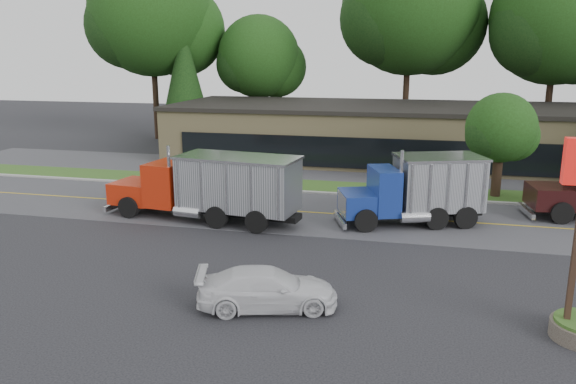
% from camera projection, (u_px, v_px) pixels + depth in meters
% --- Properties ---
extents(ground, '(140.00, 140.00, 0.00)m').
position_uv_depth(ground, '(264.00, 276.00, 21.29)').
color(ground, '#36363C').
rests_on(ground, ground).
extents(road, '(60.00, 8.00, 0.02)m').
position_uv_depth(road, '(310.00, 212.00, 29.80)').
color(road, '#59595E').
rests_on(road, ground).
extents(center_line, '(60.00, 0.12, 0.01)m').
position_uv_depth(center_line, '(310.00, 212.00, 29.80)').
color(center_line, gold).
rests_on(center_line, ground).
extents(curb, '(60.00, 0.30, 0.12)m').
position_uv_depth(curb, '(323.00, 194.00, 33.77)').
color(curb, '#9E9E99').
rests_on(curb, ground).
extents(grass_verge, '(60.00, 3.40, 0.03)m').
position_uv_depth(grass_verge, '(328.00, 187.00, 35.47)').
color(grass_verge, '#2D511B').
rests_on(grass_verge, ground).
extents(far_parking, '(60.00, 7.00, 0.02)m').
position_uv_depth(far_parking, '(339.00, 172.00, 40.19)').
color(far_parking, '#59595E').
rests_on(far_parking, ground).
extents(strip_mall, '(32.00, 12.00, 4.00)m').
position_uv_depth(strip_mall, '(376.00, 134.00, 44.94)').
color(strip_mall, tan).
rests_on(strip_mall, ground).
extents(tree_far_a, '(12.45, 11.72, 17.76)m').
position_uv_depth(tree_far_a, '(154.00, 20.00, 53.40)').
color(tree_far_a, '#382619').
rests_on(tree_far_a, ground).
extents(tree_far_b, '(8.33, 7.84, 11.89)m').
position_uv_depth(tree_far_b, '(260.00, 61.00, 53.92)').
color(tree_far_b, '#382619').
rests_on(tree_far_b, ground).
extents(tree_far_c, '(12.93, 12.17, 18.44)m').
position_uv_depth(tree_far_c, '(412.00, 13.00, 49.82)').
color(tree_far_c, '#382619').
rests_on(tree_far_c, ground).
extents(tree_far_d, '(11.56, 10.88, 16.49)m').
position_uv_depth(tree_far_d, '(559.00, 25.00, 46.47)').
color(tree_far_d, '#382619').
rests_on(tree_far_d, ground).
extents(evergreen_left, '(4.89, 4.89, 11.10)m').
position_uv_depth(evergreen_left, '(185.00, 77.00, 51.77)').
color(evergreen_left, '#382619').
rests_on(evergreen_left, ground).
extents(tree_verge, '(4.26, 4.01, 6.07)m').
position_uv_depth(tree_verge, '(502.00, 131.00, 32.34)').
color(tree_verge, '#382619').
rests_on(tree_verge, ground).
extents(dump_truck_red, '(10.32, 3.80, 3.36)m').
position_uv_depth(dump_truck_red, '(213.00, 186.00, 27.96)').
color(dump_truck_red, black).
rests_on(dump_truck_red, ground).
extents(dump_truck_blue, '(7.31, 4.66, 3.36)m').
position_uv_depth(dump_truck_blue, '(419.00, 188.00, 27.51)').
color(dump_truck_blue, black).
rests_on(dump_truck_blue, ground).
extents(rally_car, '(4.96, 3.08, 1.34)m').
position_uv_depth(rally_car, '(267.00, 289.00, 18.48)').
color(rally_car, silver).
rests_on(rally_car, ground).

